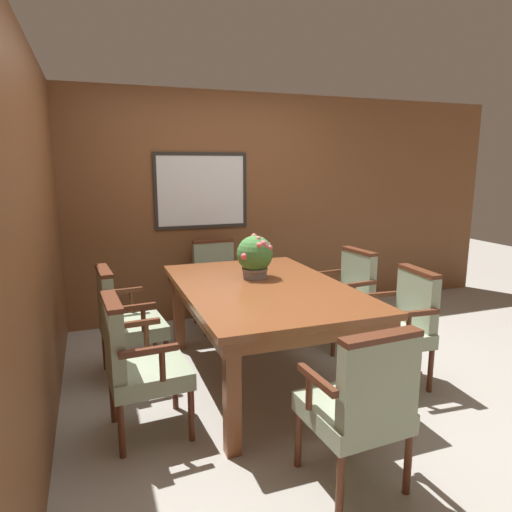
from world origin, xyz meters
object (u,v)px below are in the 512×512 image
object	(u,v)px
chair_right_near	(401,322)
chair_right_far	(346,293)
chair_left_near	(137,361)
dining_table	(263,297)
chair_left_far	(124,318)
potted_plant	(255,256)
chair_head_near	(361,402)
chair_head_far	(217,280)

from	to	relation	value
chair_right_near	chair_right_far	bearing A→B (deg)	-177.61
chair_right_far	chair_left_near	size ratio (longest dim) A/B	1.00
dining_table	chair_right_near	size ratio (longest dim) A/B	2.10
chair_left_far	potted_plant	distance (m)	1.15
dining_table	chair_head_near	size ratio (longest dim) A/B	2.10
chair_left_far	chair_head_near	bearing A→B (deg)	-154.30
chair_left_near	chair_head_far	distance (m)	2.05
potted_plant	chair_right_near	bearing A→B (deg)	-34.39
dining_table	chair_right_near	world-z (taller)	chair_right_near
dining_table	chair_left_far	distance (m)	1.11
dining_table	chair_right_far	size ratio (longest dim) A/B	2.10
chair_right_far	chair_right_near	distance (m)	0.84
chair_head_far	potted_plant	xyz separation A→B (m)	(0.03, -1.10, 0.46)
dining_table	chair_left_near	world-z (taller)	chair_left_near
chair_left_near	chair_head_near	bearing A→B (deg)	-135.08
chair_head_near	chair_head_far	bearing A→B (deg)	-92.77
chair_head_near	chair_left_far	world-z (taller)	same
chair_left_near	chair_right_near	bearing A→B (deg)	-92.98
chair_right_near	chair_left_near	size ratio (longest dim) A/B	1.00
chair_right_near	chair_left_near	bearing A→B (deg)	-85.23
chair_right_near	chair_head_far	world-z (taller)	same
chair_head_near	chair_right_near	distance (m)	1.34
chair_head_near	potted_plant	xyz separation A→B (m)	(-0.01, 1.59, 0.46)
chair_head_far	chair_head_near	bearing A→B (deg)	-90.90
chair_left_far	dining_table	bearing A→B (deg)	-117.33
chair_head_near	chair_right_near	xyz separation A→B (m)	(0.95, 0.93, 0.00)
chair_left_near	chair_head_far	world-z (taller)	same
chair_right_far	dining_table	bearing A→B (deg)	-72.33
chair_right_far	chair_left_far	bearing A→B (deg)	-95.08
chair_head_near	potted_plant	bearing A→B (deg)	-93.29
chair_right_far	chair_left_near	world-z (taller)	same
chair_left_near	chair_left_far	distance (m)	0.86
chair_head_near	chair_left_near	xyz separation A→B (m)	(-1.03, 0.90, 0.00)
chair_left_far	potted_plant	bearing A→B (deg)	-104.22
dining_table	potted_plant	distance (m)	0.37
chair_right_near	chair_left_far	size ratio (longest dim) A/B	1.00
chair_right_far	chair_right_near	xyz separation A→B (m)	(-0.02, -0.84, 0.00)
chair_right_near	potted_plant	size ratio (longest dim) A/B	2.51
chair_head_near	chair_left_near	size ratio (longest dim) A/B	1.00
chair_right_near	chair_head_far	size ratio (longest dim) A/B	1.00
dining_table	chair_right_near	xyz separation A→B (m)	(0.99, -0.41, -0.19)
dining_table	chair_left_far	bearing A→B (deg)	157.75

